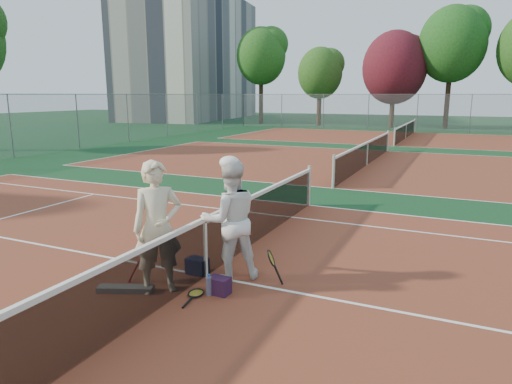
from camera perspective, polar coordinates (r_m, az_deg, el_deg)
ground at (r=7.82m, az=-6.26°, el=-10.39°), size 130.00×130.00×0.00m
court_main at (r=7.82m, az=-6.26°, el=-10.37°), size 23.77×10.97×0.01m
court_far_a at (r=20.26m, az=13.66°, el=3.30°), size 23.77×10.97×0.01m
court_far_b at (r=33.53m, az=18.17°, el=6.40°), size 23.77×10.97×0.01m
net_main at (r=7.64m, az=-6.35°, el=-6.86°), size 0.10×10.98×1.02m
net_far_a at (r=20.19m, az=13.73°, el=4.72°), size 0.10×10.98×1.02m
net_far_b at (r=33.49m, az=18.23°, el=7.26°), size 0.10×10.98×1.02m
fence_back at (r=40.39m, az=19.50°, el=9.31°), size 32.00×0.06×3.00m
apartment_block at (r=59.56m, az=-8.04°, el=16.34°), size 12.96×23.18×15.00m
player_a at (r=7.05m, az=-12.21°, el=-4.35°), size 0.87×0.87×2.04m
player_b at (r=7.42m, az=-3.25°, el=-3.53°), size 1.21×1.19×1.97m
racket_red at (r=7.68m, az=-14.13°, el=-8.95°), size 0.40×0.39×0.55m
racket_black_held at (r=7.38m, az=1.89°, el=-9.40°), size 0.33×0.33×0.56m
racket_spare at (r=7.14m, az=-7.51°, el=-12.47°), size 0.35×0.63×0.05m
sports_bag_navy at (r=7.88m, az=-7.35°, el=-9.16°), size 0.36×0.26×0.28m
sports_bag_purple at (r=7.11m, az=-4.63°, el=-11.60°), size 0.34×0.24×0.26m
net_cover_canvas at (r=7.46m, az=-15.99°, el=-11.58°), size 0.87×0.51×0.09m
water_bottle at (r=7.07m, az=-5.92°, el=-11.60°), size 0.09×0.09×0.30m
tree_back_0 at (r=48.31m, az=0.64°, el=16.60°), size 5.00×5.00×9.68m
tree_back_1 at (r=45.46m, az=8.01°, el=14.48°), size 4.23×4.23×7.42m
tree_back_maroon at (r=43.89m, az=16.92°, el=14.64°), size 5.63×5.63×8.56m
tree_back_3 at (r=44.26m, az=23.30°, el=16.58°), size 5.62×5.62×10.42m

